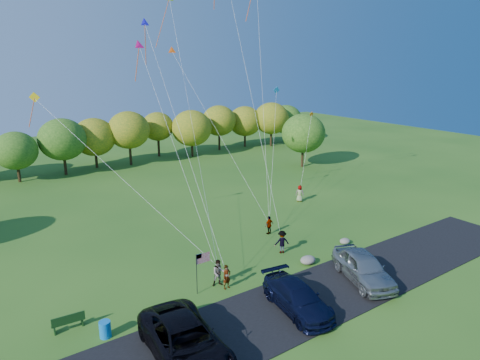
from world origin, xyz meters
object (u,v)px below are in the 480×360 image
Objects in this scene: flyer_c at (282,242)px; flyer_e at (300,193)px; flyer_d at (269,225)px; trash_barrel at (105,329)px; park_bench at (68,322)px; minivan_dark at (186,342)px; minivan_silver at (363,267)px; flyer_a at (227,277)px; flyer_b at (219,273)px; minivan_navy at (297,298)px.

flyer_c is 1.03× the size of flyer_e.
trash_barrel is (-16.25, -6.14, -0.35)m from flyer_d.
trash_barrel is (-14.72, -2.63, -0.44)m from flyer_c.
flyer_c is at bearing 92.39° from flyer_e.
flyer_e is 27.56m from park_bench.
minivan_dark is 13.59m from minivan_silver.
park_bench is at bearing 131.14° from minivan_dark.
minivan_silver reaches higher than minivan_dark.
minivan_dark is 4.17× the size of flyer_a.
flyer_b reaches higher than trash_barrel.
flyer_b is at bearing 122.02° from minivan_navy.
minivan_navy is at bearing -73.46° from flyer_a.
minivan_silver reaches higher than flyer_e.
park_bench is at bearing 162.02° from minivan_navy.
flyer_d is at bearing 111.46° from minivan_silver.
minivan_silver is 3.17× the size of flyer_c.
flyer_b is 19.23m from flyer_e.
flyer_e reaches higher than flyer_a.
flyer_a is (-2.05, 4.59, -0.04)m from minivan_navy.
minivan_dark is at bearing -114.81° from flyer_b.
minivan_navy is 3.44× the size of flyer_d.
flyer_c is at bearing 34.95° from minivan_dark.
flyer_b is 8.11m from trash_barrel.
minivan_navy is at bearing -22.41° from park_bench.
minivan_dark is 5.00m from trash_barrel.
flyer_d is 0.92× the size of park_bench.
minivan_navy is 11.07m from trash_barrel.
flyer_e is 26.86m from trash_barrel.
flyer_b is 1.01× the size of flyer_c.
flyer_a is at bearing 171.90° from minivan_silver.
minivan_silver is 3.15× the size of flyer_b.
park_bench is 2.32m from trash_barrel.
flyer_c is at bearing 10.35° from flyer_a.
minivan_navy is 8.02m from flyer_c.
flyer_b is 9.62m from flyer_d.
flyer_b reaches higher than flyer_e.
minivan_navy is 6.06m from minivan_silver.
flyer_b reaches higher than park_bench.
trash_barrel is (-2.76, 4.13, -0.56)m from minivan_dark.
flyer_e is at bearing 55.58° from minivan_navy.
minivan_navy is 3.07× the size of flyer_c.
flyer_d is at bearing 82.74° from flyer_e.
minivan_navy is 3.17× the size of flyer_e.
flyer_e is (9.69, 8.58, -0.03)m from flyer_c.
minivan_dark is at bearing -171.03° from minivan_navy.
minivan_navy reaches higher than park_bench.
park_bench is at bearing -176.94° from minivan_silver.
flyer_a is 9.81m from park_bench.
minivan_silver is 3.26× the size of park_bench.
minivan_silver is 17.16m from flyer_e.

